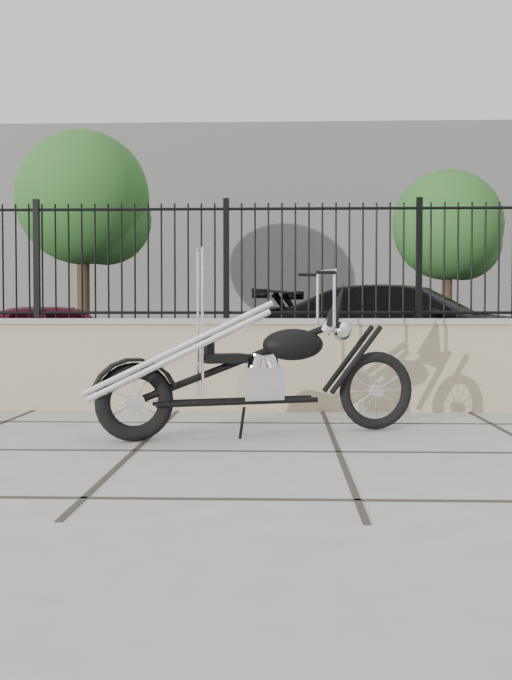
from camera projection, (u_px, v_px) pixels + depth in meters
name	position (u px, v px, depth m)	size (l,w,h in m)	color
ground_plane	(338.00, 452.00, 5.81)	(90.00, 90.00, 0.00)	#99968E
parking_lot	(301.00, 357.00, 18.30)	(30.00, 30.00, 0.00)	black
retaining_wall	(322.00, 364.00, 8.29)	(14.00, 0.36, 0.96)	gray
iron_fence	(322.00, 261.00, 8.25)	(14.00, 0.08, 1.20)	black
background_building	(293.00, 239.00, 32.14)	(22.00, 6.00, 8.00)	beige
chopper_motorcycle	(255.00, 341.00, 6.55)	(2.61, 0.46, 1.57)	black
car_red	(63.00, 339.00, 12.69)	(1.42, 3.52, 1.20)	#4D0B1A
car_black	(411.00, 329.00, 13.38)	(2.09, 5.14, 1.49)	black
bollard_a	(195.00, 353.00, 10.74)	(0.11, 0.11, 0.95)	#0C38BB
tree_left	(83.00, 192.00, 21.86)	(3.67, 3.67, 6.20)	#382619
tree_right	(448.00, 220.00, 21.54)	(2.98, 2.98, 5.03)	#382619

